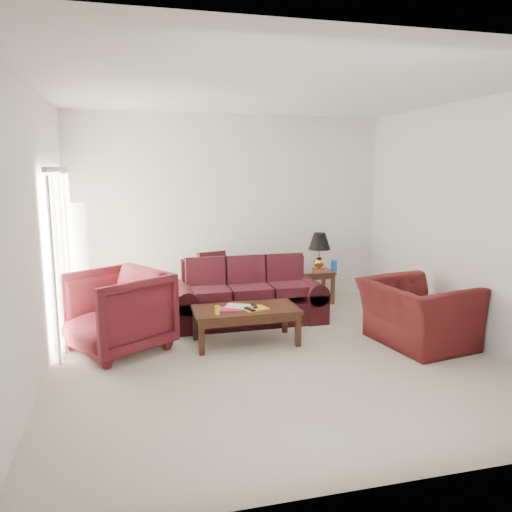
{
  "coord_description": "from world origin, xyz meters",
  "views": [
    {
      "loc": [
        -1.56,
        -5.32,
        2.18
      ],
      "look_at": [
        0.0,
        0.85,
        1.05
      ],
      "focal_mm": 35.0,
      "sensor_mm": 36.0,
      "label": 1
    }
  ],
  "objects_px": {
    "armchair_left": "(117,311)",
    "end_table": "(317,286)",
    "floor_lamp": "(80,262)",
    "sofa": "(249,292)",
    "armchair_right": "(417,314)",
    "coffee_table": "(246,325)"
  },
  "relations": [
    {
      "from": "armchair_right",
      "to": "end_table",
      "type": "bearing_deg",
      "value": 2.59
    },
    {
      "from": "sofa",
      "to": "floor_lamp",
      "type": "xyz_separation_m",
      "value": [
        -2.31,
        0.62,
        0.43
      ]
    },
    {
      "from": "armchair_left",
      "to": "floor_lamp",
      "type": "bearing_deg",
      "value": 169.06
    },
    {
      "from": "end_table",
      "to": "coffee_table",
      "type": "distance_m",
      "value": 2.25
    },
    {
      "from": "armchair_right",
      "to": "armchair_left",
      "type": "bearing_deg",
      "value": 69.26
    },
    {
      "from": "end_table",
      "to": "armchair_right",
      "type": "height_order",
      "value": "armchair_right"
    },
    {
      "from": "armchair_right",
      "to": "sofa",
      "type": "bearing_deg",
      "value": 42.1
    },
    {
      "from": "sofa",
      "to": "coffee_table",
      "type": "xyz_separation_m",
      "value": [
        -0.24,
        -0.85,
        -0.21
      ]
    },
    {
      "from": "end_table",
      "to": "coffee_table",
      "type": "height_order",
      "value": "end_table"
    },
    {
      "from": "armchair_right",
      "to": "coffee_table",
      "type": "bearing_deg",
      "value": 64.71
    },
    {
      "from": "armchair_right",
      "to": "coffee_table",
      "type": "xyz_separation_m",
      "value": [
        -2.05,
        0.57,
        -0.17
      ]
    },
    {
      "from": "sofa",
      "to": "armchair_right",
      "type": "distance_m",
      "value": 2.3
    },
    {
      "from": "end_table",
      "to": "armchair_right",
      "type": "bearing_deg",
      "value": -77.53
    },
    {
      "from": "armchair_left",
      "to": "end_table",
      "type": "bearing_deg",
      "value": 83.72
    },
    {
      "from": "armchair_left",
      "to": "coffee_table",
      "type": "relative_size",
      "value": 0.82
    },
    {
      "from": "armchair_right",
      "to": "coffee_table",
      "type": "relative_size",
      "value": 0.94
    },
    {
      "from": "armchair_left",
      "to": "coffee_table",
      "type": "height_order",
      "value": "armchair_left"
    },
    {
      "from": "coffee_table",
      "to": "armchair_right",
      "type": "bearing_deg",
      "value": -22.56
    },
    {
      "from": "sofa",
      "to": "coffee_table",
      "type": "bearing_deg",
      "value": -109.38
    },
    {
      "from": "end_table",
      "to": "floor_lamp",
      "type": "relative_size",
      "value": 0.31
    },
    {
      "from": "floor_lamp",
      "to": "end_table",
      "type": "bearing_deg",
      "value": 2.24
    },
    {
      "from": "coffee_table",
      "to": "floor_lamp",
      "type": "bearing_deg",
      "value": 137.36
    }
  ]
}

